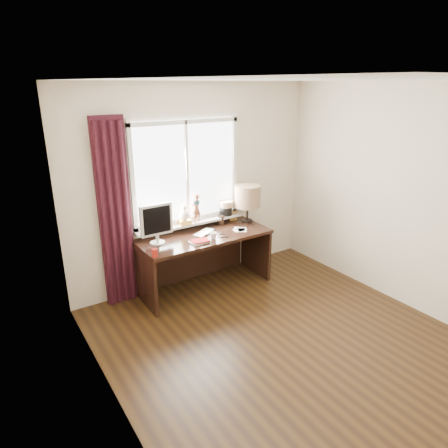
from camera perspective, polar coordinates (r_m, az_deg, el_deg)
floor at (r=4.34m, az=10.07°, el=-17.20°), size 3.50×4.00×0.00m
ceiling at (r=3.49m, az=12.73°, el=19.48°), size 3.50×4.00×0.00m
wall_back at (r=5.26m, az=-4.03°, el=5.48°), size 3.50×0.00×2.60m
wall_left at (r=2.87m, az=-15.09°, el=-7.64°), size 0.00×4.00×2.60m
wall_right at (r=5.06m, az=25.72°, el=2.96°), size 0.00×4.00×2.60m
laptop at (r=5.11m, az=-2.89°, el=-1.27°), size 0.37×0.33×0.02m
mug at (r=4.93m, az=-1.54°, el=-1.64°), size 0.12×0.12×0.09m
red_cup at (r=4.50m, az=-9.88°, el=-4.07°), size 0.07×0.07×0.09m
window at (r=5.15m, az=-5.18°, el=5.18°), size 1.52×0.20×1.40m
curtain at (r=4.80m, az=-15.28°, el=1.13°), size 0.38×0.09×2.25m
desk at (r=5.24m, az=-3.31°, el=-3.72°), size 1.70×0.70×0.75m
monitor at (r=4.78m, az=-9.64°, el=0.35°), size 0.40×0.18×0.49m
notebook_stack at (r=4.83m, az=-3.52°, el=-2.48°), size 0.24×0.18×0.03m
brush_holder at (r=5.44m, az=-0.42°, el=0.62°), size 0.09×0.09×0.25m
icon_frame at (r=5.58m, az=1.37°, el=1.16°), size 0.10×0.04×0.13m
table_lamp at (r=5.44m, az=3.38°, el=3.94°), size 0.35×0.35×0.52m
loose_papers at (r=5.25m, az=2.37°, el=-0.80°), size 0.21×0.25×0.00m
desk_cables at (r=5.15m, az=-1.11°, el=-1.15°), size 0.17×0.44×0.01m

